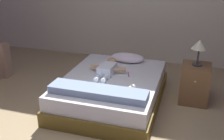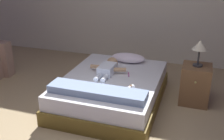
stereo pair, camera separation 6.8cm
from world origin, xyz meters
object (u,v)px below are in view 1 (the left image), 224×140
at_px(bed, 112,90).
at_px(baby_bottle, 131,87).
at_px(pillow, 128,58).
at_px(baby, 108,68).
at_px(toothbrush, 128,74).
at_px(nightstand, 195,84).
at_px(lamp, 199,46).

relative_size(bed, baby_bottle, 15.90).
xyz_separation_m(bed, pillow, (0.06, 0.63, 0.27)).
distance_m(baby, baby_bottle, 0.63).
relative_size(baby, baby_bottle, 5.68).
relative_size(toothbrush, nightstand, 0.27).
height_order(bed, nightstand, nightstand).
bearing_deg(baby_bottle, baby, 135.36).
xyz_separation_m(toothbrush, lamp, (0.90, 0.22, 0.43)).
bearing_deg(bed, baby, 127.39).
bearing_deg(lamp, toothbrush, -166.43).
distance_m(toothbrush, nightstand, 0.93).
bearing_deg(pillow, baby, -107.50).
distance_m(bed, baby, 0.31).
height_order(pillow, baby_bottle, pillow).
xyz_separation_m(toothbrush, nightstand, (0.90, 0.22, -0.12)).
relative_size(toothbrush, lamp, 0.42).
bearing_deg(baby_bottle, toothbrush, 108.37).
bearing_deg(nightstand, lamp, 90.00).
relative_size(toothbrush, baby_bottle, 1.38).
relative_size(pillow, toothbrush, 3.47).
distance_m(bed, baby_bottle, 0.52).
distance_m(pillow, baby, 0.52).
distance_m(bed, nightstand, 1.15).
relative_size(pillow, baby_bottle, 4.78).
bearing_deg(toothbrush, baby_bottle, -71.63).
xyz_separation_m(pillow, baby, (-0.16, -0.50, -0.00)).
relative_size(baby, toothbrush, 4.13).
distance_m(nightstand, baby_bottle, 1.02).
relative_size(baby, nightstand, 1.13).
distance_m(baby, nightstand, 1.23).
height_order(pillow, toothbrush, pillow).
bearing_deg(nightstand, pillow, 165.60).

